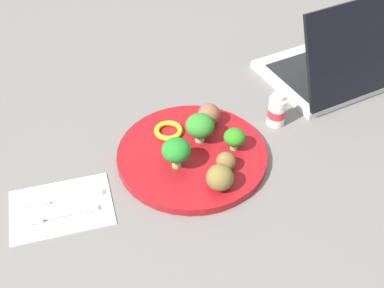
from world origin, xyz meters
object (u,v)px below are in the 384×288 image
at_px(yogurt_bottle, 277,111).
at_px(laptop, 345,63).
at_px(pepper_ring_near_rim, 168,131).
at_px(fork, 57,214).
at_px(meatball_center, 209,115).
at_px(plate, 192,155).
at_px(napkin, 61,207).
at_px(broccoli_floret_mid_right, 234,138).
at_px(broccoli_floret_back_left, 200,126).
at_px(meatball_mid_left, 226,161).
at_px(meatball_back_right, 220,178).
at_px(knife, 56,198).
at_px(broccoli_floret_center, 176,151).

height_order(yogurt_bottle, laptop, laptop).
height_order(pepper_ring_near_rim, fork, pepper_ring_near_rim).
height_order(meatball_center, yogurt_bottle, yogurt_bottle).
relative_size(pepper_ring_near_rim, fork, 0.46).
bearing_deg(pepper_ring_near_rim, laptop, -171.63).
relative_size(plate, napkin, 1.65).
bearing_deg(broccoli_floret_mid_right, laptop, -155.96).
bearing_deg(meatball_center, broccoli_floret_back_left, 49.83).
xyz_separation_m(broccoli_floret_mid_right, pepper_ring_near_rim, (0.10, -0.08, -0.02)).
height_order(pepper_ring_near_rim, yogurt_bottle, yogurt_bottle).
distance_m(meatball_mid_left, meatball_back_right, 0.05).
bearing_deg(meatball_mid_left, yogurt_bottle, -146.91).
relative_size(broccoli_floret_mid_right, yogurt_bottle, 0.62).
xyz_separation_m(pepper_ring_near_rim, knife, (0.23, 0.09, -0.01)).
bearing_deg(yogurt_bottle, meatball_back_right, 37.30).
bearing_deg(broccoli_floret_back_left, meatball_center, -130.17).
height_order(broccoli_floret_mid_right, pepper_ring_near_rim, broccoli_floret_mid_right).
bearing_deg(broccoli_floret_mid_right, meatball_mid_left, 51.17).
bearing_deg(fork, broccoli_floret_mid_right, -173.77).
xyz_separation_m(meatball_mid_left, yogurt_bottle, (-0.15, -0.10, -0.00)).
bearing_deg(napkin, broccoli_floret_back_left, -167.10).
xyz_separation_m(meatball_center, meatball_mid_left, (0.02, 0.13, -0.00)).
bearing_deg(knife, broccoli_floret_center, 178.36).
bearing_deg(broccoli_floret_back_left, meatball_back_right, 84.98).
bearing_deg(broccoli_floret_back_left, knife, 8.91).
relative_size(broccoli_floret_back_left, laptop, 0.17).
relative_size(meatball_back_right, fork, 0.39).
distance_m(broccoli_floret_center, meatball_back_right, 0.09).
relative_size(plate, laptop, 0.81).
relative_size(broccoli_floret_back_left, meatball_center, 1.31).
height_order(plate, broccoli_floret_back_left, broccoli_floret_back_left).
relative_size(broccoli_floret_center, meatball_back_right, 1.26).
height_order(meatball_center, fork, meatball_center).
relative_size(meatball_center, yogurt_bottle, 0.62).
xyz_separation_m(meatball_mid_left, meatball_back_right, (0.03, 0.04, 0.01)).
relative_size(broccoli_floret_center, pepper_ring_near_rim, 1.07).
xyz_separation_m(broccoli_floret_center, laptop, (-0.45, -0.16, -0.02)).
relative_size(napkin, laptop, 0.49).
distance_m(plate, fork, 0.27).
xyz_separation_m(broccoli_floret_mid_right, meatball_center, (0.02, -0.08, -0.01)).
relative_size(broccoli_floret_back_left, meatball_mid_left, 1.65).
distance_m(napkin, knife, 0.02).
distance_m(yogurt_bottle, laptop, 0.23).
bearing_deg(laptop, pepper_ring_near_rim, 8.37).
distance_m(plate, pepper_ring_near_rim, 0.07).
bearing_deg(laptop, broccoli_floret_center, 19.12).
xyz_separation_m(meatball_mid_left, fork, (0.30, -0.01, -0.03)).
relative_size(pepper_ring_near_rim, knife, 0.38).
bearing_deg(napkin, laptop, -165.70).
height_order(broccoli_floret_back_left, laptop, laptop).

